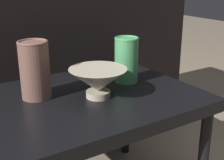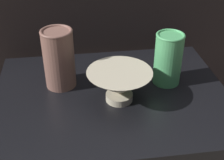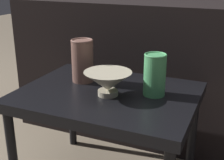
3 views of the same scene
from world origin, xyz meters
The scene contains 5 objects.
table centered at (0.00, 0.00, 0.38)m, with size 0.67×0.52×0.42m.
couch_backdrop centered at (0.00, 0.55, 0.36)m, with size 1.40×0.50×0.72m.
bowl centered at (0.02, -0.03, 0.48)m, with size 0.18×0.18×0.09m.
vase_textured_left centered at (-0.14, 0.07, 0.51)m, with size 0.09×0.09×0.18m.
vase_colorful_right centered at (0.17, 0.04, 0.51)m, with size 0.08×0.08×0.16m.
Camera 1 is at (-0.43, -0.81, 0.79)m, focal length 50.00 mm.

